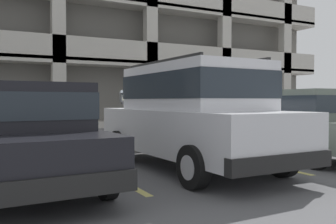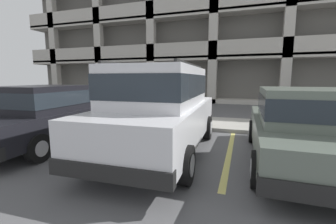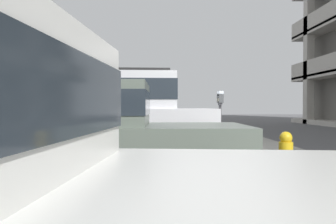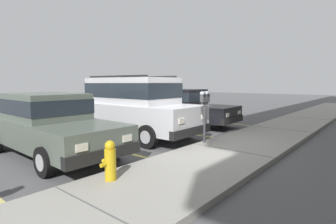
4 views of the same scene
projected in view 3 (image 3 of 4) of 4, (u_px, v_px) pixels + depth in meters
ground_plane at (208, 157)px, 7.95m from camera, size 80.00×80.00×0.10m
sidewalk at (261, 152)px, 7.98m from camera, size 40.00×2.20×0.12m
parking_stall_lines at (148, 167)px, 6.35m from camera, size 12.62×4.80×0.01m
silver_suv at (115, 110)px, 7.84m from camera, size 2.13×4.84×2.03m
red_sedan at (121, 117)px, 10.89m from camera, size 1.98×4.55×1.54m
dark_hatchback at (95, 130)px, 4.98m from camera, size 1.88×4.50×1.54m
parking_meter_near at (220, 106)px, 8.23m from camera, size 0.35×0.12×1.45m
fire_hydrant at (286, 156)px, 4.74m from camera, size 0.30×0.30×0.70m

